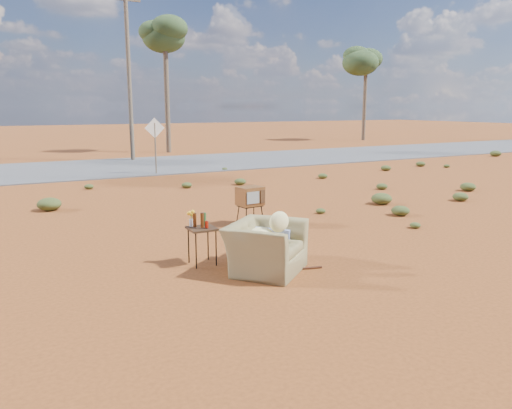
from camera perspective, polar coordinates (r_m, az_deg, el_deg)
name	(u,v)px	position (r m, az deg, el deg)	size (l,w,h in m)	color
ground	(280,262)	(8.62, 2.75, -6.56)	(140.00, 140.00, 0.00)	brown
highway	(102,168)	(22.59, -17.20, 4.03)	(140.00, 7.00, 0.04)	#565659
armchair	(267,240)	(8.09, 1.25, -4.04)	(1.54, 1.62, 1.07)	olive
tv_unit	(250,197)	(11.12, -0.67, 0.91)	(0.59, 0.50, 0.87)	black
side_table	(200,226)	(8.37, -6.47, -2.46)	(0.45, 0.45, 0.90)	#321E12
rusty_bar	(277,270)	(8.12, 2.37, -7.53)	(0.04, 0.04, 1.54)	#502415
road_sign	(155,136)	(19.91, -11.48, 7.70)	(0.78, 0.06, 2.19)	brown
eucalyptus_center	(165,37)	(29.76, -10.37, 18.32)	(3.20, 3.20, 7.60)	brown
eucalyptus_right	(366,63)	(40.77, 12.48, 15.55)	(3.20, 3.20, 7.10)	brown
utility_pole_center	(129,74)	(25.36, -14.32, 14.26)	(1.40, 0.20, 8.00)	brown
scrub_patch	(156,212)	(12.20, -11.33, -0.81)	(17.49, 8.07, 0.33)	#435123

